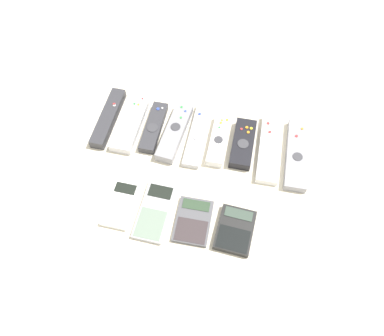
# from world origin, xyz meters

# --- Properties ---
(ground_plane) EXTENTS (3.00, 3.00, 0.00)m
(ground_plane) POSITION_xyz_m (0.00, 0.00, 0.00)
(ground_plane) COLOR beige
(remote_0) EXTENTS (0.04, 0.20, 0.03)m
(remote_0) POSITION_xyz_m (-0.27, 0.14, 0.01)
(remote_0) COLOR #333338
(remote_0) RESTS_ON ground_plane
(remote_1) EXTENTS (0.06, 0.20, 0.03)m
(remote_1) POSITION_xyz_m (-0.20, 0.14, 0.01)
(remote_1) COLOR silver
(remote_1) RESTS_ON ground_plane
(remote_2) EXTENTS (0.05, 0.17, 0.02)m
(remote_2) POSITION_xyz_m (-0.14, 0.14, 0.01)
(remote_2) COLOR #333338
(remote_2) RESTS_ON ground_plane
(remote_3) EXTENTS (0.06, 0.19, 0.03)m
(remote_3) POSITION_xyz_m (-0.07, 0.13, 0.01)
(remote_3) COLOR gray
(remote_3) RESTS_ON ground_plane
(remote_4) EXTENTS (0.05, 0.21, 0.02)m
(remote_4) POSITION_xyz_m (-0.01, 0.14, 0.01)
(remote_4) COLOR #B7B7BC
(remote_4) RESTS_ON ground_plane
(remote_5) EXTENTS (0.05, 0.16, 0.03)m
(remote_5) POSITION_xyz_m (0.05, 0.14, 0.01)
(remote_5) COLOR white
(remote_5) RESTS_ON ground_plane
(remote_6) EXTENTS (0.06, 0.15, 0.03)m
(remote_6) POSITION_xyz_m (0.12, 0.14, 0.01)
(remote_6) COLOR black
(remote_6) RESTS_ON ground_plane
(remote_7) EXTENTS (0.07, 0.22, 0.02)m
(remote_7) POSITION_xyz_m (0.19, 0.14, 0.01)
(remote_7) COLOR white
(remote_7) RESTS_ON ground_plane
(remote_8) EXTENTS (0.07, 0.22, 0.03)m
(remote_8) POSITION_xyz_m (0.26, 0.14, 0.01)
(remote_8) COLOR gray
(remote_8) RESTS_ON ground_plane
(calculator_0) EXTENTS (0.07, 0.13, 0.01)m
(calculator_0) POSITION_xyz_m (-0.15, -0.11, 0.01)
(calculator_0) COLOR silver
(calculator_0) RESTS_ON ground_plane
(calculator_1) EXTENTS (0.08, 0.16, 0.01)m
(calculator_1) POSITION_xyz_m (-0.06, -0.11, 0.01)
(calculator_1) COLOR #B2B2B7
(calculator_1) RESTS_ON ground_plane
(calculator_2) EXTENTS (0.09, 0.12, 0.01)m
(calculator_2) POSITION_xyz_m (0.04, -0.11, 0.01)
(calculator_2) COLOR #4C4C51
(calculator_2) RESTS_ON ground_plane
(calculator_3) EXTENTS (0.09, 0.12, 0.02)m
(calculator_3) POSITION_xyz_m (0.14, -0.11, 0.01)
(calculator_3) COLOR black
(calculator_3) RESTS_ON ground_plane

